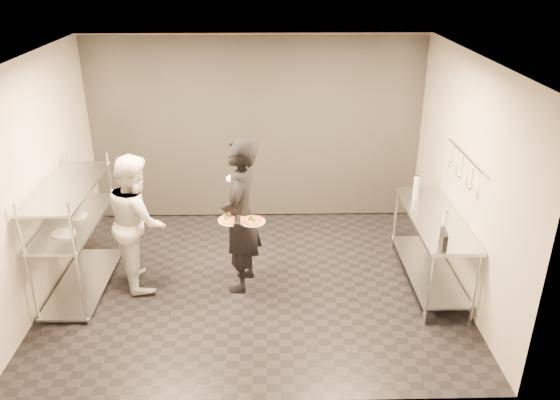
{
  "coord_description": "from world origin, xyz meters",
  "views": [
    {
      "loc": [
        0.18,
        -5.86,
        3.82
      ],
      "look_at": [
        0.31,
        0.12,
        1.1
      ],
      "focal_mm": 35.0,
      "sensor_mm": 36.0,
      "label": 1
    }
  ],
  "objects_px": {
    "waiter": "(240,216)",
    "pos_monitor": "(444,239)",
    "pizza_plate_near": "(232,219)",
    "pass_rack": "(75,231)",
    "pizza_plate_far": "(253,221)",
    "bottle_clear": "(446,216)",
    "prep_counter": "(432,238)",
    "bottle_green": "(416,188)",
    "chef": "(137,221)",
    "bottle_dark": "(417,183)",
    "salad_plate": "(237,177)"
  },
  "relations": [
    {
      "from": "pizza_plate_near",
      "to": "pizza_plate_far",
      "type": "xyz_separation_m",
      "value": [
        0.24,
        -0.08,
        0.02
      ]
    },
    {
      "from": "chef",
      "to": "waiter",
      "type": "bearing_deg",
      "value": -117.01
    },
    {
      "from": "chef",
      "to": "salad_plate",
      "type": "relative_size",
      "value": 6.29
    },
    {
      "from": "pass_rack",
      "to": "pizza_plate_near",
      "type": "bearing_deg",
      "value": -6.25
    },
    {
      "from": "bottle_green",
      "to": "bottle_dark",
      "type": "distance_m",
      "value": 0.27
    },
    {
      "from": "pos_monitor",
      "to": "bottle_clear",
      "type": "bearing_deg",
      "value": 79.39
    },
    {
      "from": "waiter",
      "to": "pos_monitor",
      "type": "height_order",
      "value": "waiter"
    },
    {
      "from": "pass_rack",
      "to": "pizza_plate_far",
      "type": "height_order",
      "value": "pass_rack"
    },
    {
      "from": "chef",
      "to": "bottle_green",
      "type": "bearing_deg",
      "value": -104.1
    },
    {
      "from": "bottle_dark",
      "to": "bottle_green",
      "type": "bearing_deg",
      "value": -106.36
    },
    {
      "from": "bottle_dark",
      "to": "pass_rack",
      "type": "bearing_deg",
      "value": -169.43
    },
    {
      "from": "prep_counter",
      "to": "bottle_green",
      "type": "bearing_deg",
      "value": 100.87
    },
    {
      "from": "pizza_plate_near",
      "to": "pizza_plate_far",
      "type": "bearing_deg",
      "value": -18.05
    },
    {
      "from": "pass_rack",
      "to": "pizza_plate_far",
      "type": "relative_size",
      "value": 5.58
    },
    {
      "from": "pizza_plate_far",
      "to": "bottle_green",
      "type": "distance_m",
      "value": 2.24
    },
    {
      "from": "prep_counter",
      "to": "pizza_plate_near",
      "type": "distance_m",
      "value": 2.47
    },
    {
      "from": "bottle_dark",
      "to": "salad_plate",
      "type": "bearing_deg",
      "value": -167.4
    },
    {
      "from": "pizza_plate_near",
      "to": "bottle_dark",
      "type": "relative_size",
      "value": 1.6
    },
    {
      "from": "pass_rack",
      "to": "waiter",
      "type": "distance_m",
      "value": 2.0
    },
    {
      "from": "bottle_green",
      "to": "bottle_clear",
      "type": "xyz_separation_m",
      "value": [
        0.17,
        -0.72,
        -0.05
      ]
    },
    {
      "from": "bottle_dark",
      "to": "prep_counter",
      "type": "bearing_deg",
      "value": -87.96
    },
    {
      "from": "pass_rack",
      "to": "bottle_clear",
      "type": "distance_m",
      "value": 4.41
    },
    {
      "from": "pizza_plate_near",
      "to": "pass_rack",
      "type": "bearing_deg",
      "value": 173.75
    },
    {
      "from": "prep_counter",
      "to": "bottle_clear",
      "type": "distance_m",
      "value": 0.43
    },
    {
      "from": "pizza_plate_far",
      "to": "salad_plate",
      "type": "relative_size",
      "value": 1.06
    },
    {
      "from": "prep_counter",
      "to": "waiter",
      "type": "xyz_separation_m",
      "value": [
        -2.34,
        -0.02,
        0.34
      ]
    },
    {
      "from": "salad_plate",
      "to": "pizza_plate_near",
      "type": "bearing_deg",
      "value": -95.44
    },
    {
      "from": "pizza_plate_far",
      "to": "salad_plate",
      "type": "bearing_deg",
      "value": 109.2
    },
    {
      "from": "waiter",
      "to": "chef",
      "type": "bearing_deg",
      "value": -85.13
    },
    {
      "from": "chef",
      "to": "bottle_dark",
      "type": "distance_m",
      "value": 3.65
    },
    {
      "from": "prep_counter",
      "to": "pizza_plate_far",
      "type": "height_order",
      "value": "pizza_plate_far"
    },
    {
      "from": "salad_plate",
      "to": "pass_rack",
      "type": "bearing_deg",
      "value": -171.93
    },
    {
      "from": "pos_monitor",
      "to": "pizza_plate_near",
      "type": "bearing_deg",
      "value": 175.83
    },
    {
      "from": "chef",
      "to": "pizza_plate_near",
      "type": "bearing_deg",
      "value": -126.22
    },
    {
      "from": "bottle_clear",
      "to": "pass_rack",
      "type": "bearing_deg",
      "value": 177.78
    },
    {
      "from": "pizza_plate_near",
      "to": "pos_monitor",
      "type": "xyz_separation_m",
      "value": [
        2.31,
        -0.51,
        -0.0
      ]
    },
    {
      "from": "pizza_plate_near",
      "to": "waiter",
      "type": "bearing_deg",
      "value": 65.2
    },
    {
      "from": "pass_rack",
      "to": "bottle_clear",
      "type": "xyz_separation_m",
      "value": [
        4.4,
        -0.17,
        0.24
      ]
    },
    {
      "from": "pizza_plate_far",
      "to": "bottle_dark",
      "type": "distance_m",
      "value": 2.42
    },
    {
      "from": "pass_rack",
      "to": "prep_counter",
      "type": "height_order",
      "value": "pass_rack"
    },
    {
      "from": "waiter",
      "to": "pizza_plate_near",
      "type": "xyz_separation_m",
      "value": [
        -0.09,
        -0.19,
        0.05
      ]
    },
    {
      "from": "pass_rack",
      "to": "bottle_dark",
      "type": "relative_size",
      "value": 7.93
    },
    {
      "from": "bottle_clear",
      "to": "bottle_dark",
      "type": "height_order",
      "value": "bottle_dark"
    },
    {
      "from": "pass_rack",
      "to": "waiter",
      "type": "relative_size",
      "value": 0.83
    },
    {
      "from": "bottle_clear",
      "to": "pizza_plate_near",
      "type": "bearing_deg",
      "value": -179.14
    },
    {
      "from": "pass_rack",
      "to": "bottle_green",
      "type": "relative_size",
      "value": 5.63
    },
    {
      "from": "prep_counter",
      "to": "pizza_plate_near",
      "type": "bearing_deg",
      "value": -175.04
    },
    {
      "from": "pizza_plate_near",
      "to": "salad_plate",
      "type": "xyz_separation_m",
      "value": [
        0.05,
        0.48,
        0.33
      ]
    },
    {
      "from": "chef",
      "to": "pizza_plate_near",
      "type": "height_order",
      "value": "chef"
    },
    {
      "from": "pizza_plate_far",
      "to": "pos_monitor",
      "type": "distance_m",
      "value": 2.11
    }
  ]
}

